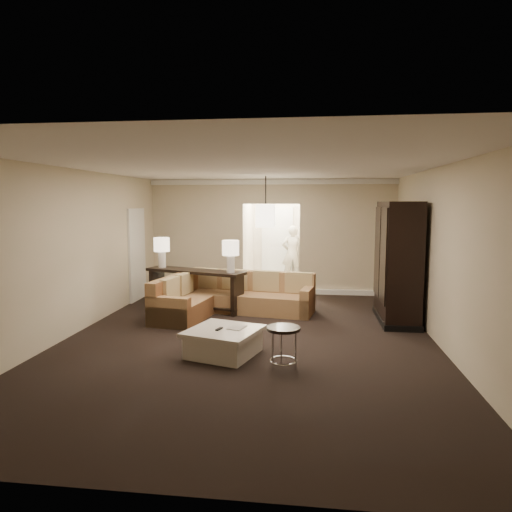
# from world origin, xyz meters

# --- Properties ---
(ground) EXTENTS (8.00, 8.00, 0.00)m
(ground) POSITION_xyz_m (0.00, 0.00, 0.00)
(ground) COLOR black
(ground) RESTS_ON ground
(wall_back) EXTENTS (6.00, 0.04, 2.80)m
(wall_back) POSITION_xyz_m (0.00, 4.00, 1.40)
(wall_back) COLOR beige
(wall_back) RESTS_ON ground
(wall_front) EXTENTS (6.00, 0.04, 2.80)m
(wall_front) POSITION_xyz_m (0.00, -4.00, 1.40)
(wall_front) COLOR beige
(wall_front) RESTS_ON ground
(wall_left) EXTENTS (0.04, 8.00, 2.80)m
(wall_left) POSITION_xyz_m (-3.00, 0.00, 1.40)
(wall_left) COLOR beige
(wall_left) RESTS_ON ground
(wall_right) EXTENTS (0.04, 8.00, 2.80)m
(wall_right) POSITION_xyz_m (3.00, 0.00, 1.40)
(wall_right) COLOR beige
(wall_right) RESTS_ON ground
(ceiling) EXTENTS (6.00, 8.00, 0.02)m
(ceiling) POSITION_xyz_m (0.00, 0.00, 2.80)
(ceiling) COLOR white
(ceiling) RESTS_ON wall_back
(crown_molding) EXTENTS (6.00, 0.10, 0.12)m
(crown_molding) POSITION_xyz_m (0.00, 3.95, 2.73)
(crown_molding) COLOR white
(crown_molding) RESTS_ON wall_back
(baseboard) EXTENTS (6.00, 0.10, 0.12)m
(baseboard) POSITION_xyz_m (0.00, 3.95, 0.06)
(baseboard) COLOR white
(baseboard) RESTS_ON ground
(side_door) EXTENTS (0.05, 0.90, 2.10)m
(side_door) POSITION_xyz_m (-2.97, 2.80, 1.05)
(side_door) COLOR white
(side_door) RESTS_ON ground
(foyer) EXTENTS (1.44, 2.02, 2.80)m
(foyer) POSITION_xyz_m (0.00, 5.34, 1.30)
(foyer) COLOR silver
(foyer) RESTS_ON ground
(sectional_sofa) EXTENTS (3.04, 2.29, 0.82)m
(sectional_sofa) POSITION_xyz_m (-0.69, 1.74, 0.33)
(sectional_sofa) COLOR brown
(sectional_sofa) RESTS_ON ground
(coffee_table) EXTENTS (1.21, 1.21, 0.41)m
(coffee_table) POSITION_xyz_m (-0.26, -0.75, 0.20)
(coffee_table) COLOR beige
(coffee_table) RESTS_ON ground
(console_table) EXTENTS (2.23, 1.16, 0.84)m
(console_table) POSITION_xyz_m (-1.40, 2.00, 0.50)
(console_table) COLOR black
(console_table) RESTS_ON ground
(armoire) EXTENTS (0.67, 1.57, 2.25)m
(armoire) POSITION_xyz_m (2.60, 1.56, 1.08)
(armoire) COLOR black
(armoire) RESTS_ON ground
(drink_table) EXTENTS (0.46, 0.46, 0.57)m
(drink_table) POSITION_xyz_m (0.64, -1.18, 0.41)
(drink_table) COLOR black
(drink_table) RESTS_ON ground
(table_lamp_left) EXTENTS (0.34, 0.34, 0.64)m
(table_lamp_left) POSITION_xyz_m (-2.20, 2.27, 1.27)
(table_lamp_left) COLOR white
(table_lamp_left) RESTS_ON console_table
(table_lamp_right) EXTENTS (0.34, 0.34, 0.64)m
(table_lamp_right) POSITION_xyz_m (-0.60, 1.73, 1.27)
(table_lamp_right) COLOR white
(table_lamp_right) RESTS_ON console_table
(pendant_light) EXTENTS (0.38, 0.38, 1.09)m
(pendant_light) POSITION_xyz_m (0.00, 2.70, 1.95)
(pendant_light) COLOR black
(pendant_light) RESTS_ON ceiling
(person) EXTENTS (0.69, 0.50, 1.77)m
(person) POSITION_xyz_m (0.45, 5.60, 0.89)
(person) COLOR beige
(person) RESTS_ON ground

